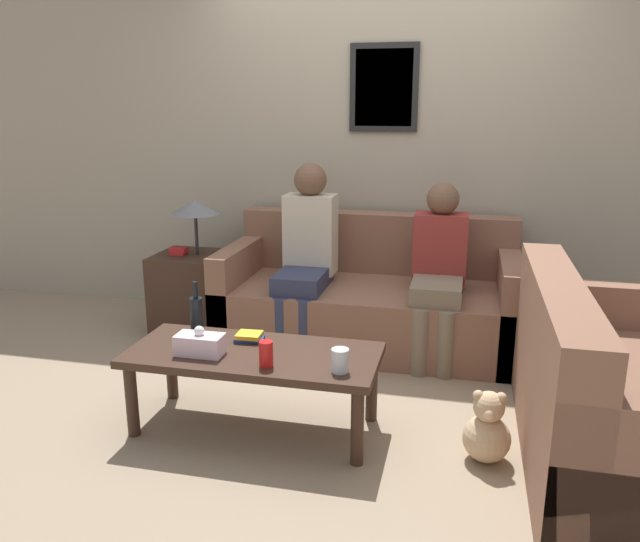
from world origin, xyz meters
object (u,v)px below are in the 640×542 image
at_px(couch_main, 370,300).
at_px(teddy_bear, 487,431).
at_px(coffee_table, 254,361).
at_px(person_left, 306,250).
at_px(person_right, 439,266).
at_px(couch_side, 624,405).
at_px(wine_bottle, 197,315).
at_px(drinking_glass, 340,360).

relative_size(couch_main, teddy_bear, 5.70).
bearing_deg(coffee_table, person_left, 91.95).
xyz_separation_m(person_right, teddy_bear, (0.30, -1.23, -0.45)).
height_order(couch_main, couch_side, same).
distance_m(coffee_table, teddy_bear, 1.15).
distance_m(person_right, teddy_bear, 1.34).
relative_size(couch_main, coffee_table, 1.58).
relative_size(couch_side, person_left, 1.32).
bearing_deg(teddy_bear, couch_side, 10.80).
distance_m(wine_bottle, drinking_glass, 0.88).
bearing_deg(wine_bottle, couch_side, -2.38).
height_order(person_right, teddy_bear, person_right).
relative_size(person_left, teddy_bear, 3.53).
bearing_deg(teddy_bear, couch_main, 118.70).
xyz_separation_m(drinking_glass, teddy_bear, (0.67, 0.09, -0.32)).
distance_m(person_left, teddy_bear, 1.79).
height_order(couch_main, coffee_table, couch_main).
bearing_deg(couch_side, teddy_bear, 100.80).
bearing_deg(couch_main, coffee_table, -105.38).
bearing_deg(couch_main, drinking_glass, -86.41).
relative_size(couch_main, person_right, 1.76).
height_order(couch_side, coffee_table, couch_side).
bearing_deg(drinking_glass, couch_side, 9.21).
bearing_deg(wine_bottle, teddy_bear, -7.55).
bearing_deg(person_right, couch_side, -51.54).
height_order(wine_bottle, person_left, person_left).
bearing_deg(couch_side, person_right, 38.46).
height_order(coffee_table, person_left, person_left).
bearing_deg(person_left, coffee_table, -88.05).
height_order(drinking_glass, teddy_bear, drinking_glass).
relative_size(couch_side, teddy_bear, 4.66).
xyz_separation_m(couch_main, drinking_glass, (0.09, -1.48, 0.18)).
xyz_separation_m(couch_main, person_right, (0.46, -0.16, 0.31)).
relative_size(couch_side, person_right, 1.44).
xyz_separation_m(coffee_table, person_right, (0.83, 1.18, 0.24)).
relative_size(couch_main, person_left, 1.61).
distance_m(drinking_glass, teddy_bear, 0.75).
bearing_deg(coffee_table, couch_side, 2.19).
xyz_separation_m(drinking_glass, person_right, (0.37, 1.32, 0.13)).
xyz_separation_m(couch_side, teddy_bear, (-0.59, -0.11, -0.14)).
height_order(coffee_table, drinking_glass, drinking_glass).
relative_size(wine_bottle, teddy_bear, 0.84).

